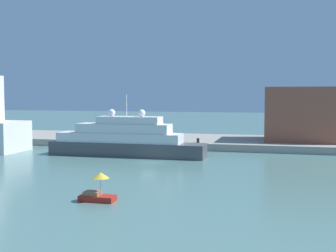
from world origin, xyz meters
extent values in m
plane|color=slate|center=(0.00, 0.00, 0.00)|extent=(400.00, 400.00, 0.00)
cube|color=gray|center=(0.00, 26.47, 0.71)|extent=(110.00, 20.94, 1.41)
cube|color=#4C4C51|center=(-5.89, 6.15, 1.20)|extent=(27.90, 4.93, 2.40)
cube|color=white|center=(-7.29, 6.15, 3.23)|extent=(22.32, 4.53, 1.65)
cube|color=white|center=(-6.45, 6.15, 4.87)|extent=(16.74, 4.14, 1.63)
cube|color=white|center=(-5.34, 6.15, 6.33)|extent=(11.16, 3.74, 1.29)
cylinder|color=silver|center=(-5.89, 6.15, 8.92)|extent=(0.16, 0.16, 3.89)
sphere|color=white|center=(-3.10, 6.15, 7.60)|extent=(1.26, 1.26, 1.26)
sphere|color=white|center=(-8.68, 6.15, 7.60)|extent=(1.26, 1.26, 1.26)
cube|color=#B22319|center=(2.33, -25.44, 0.30)|extent=(3.63, 1.67, 0.59)
cube|color=#8C6647|center=(1.79, -25.44, 0.80)|extent=(1.60, 1.34, 0.41)
cylinder|color=#B2B2B2|center=(2.69, -25.44, 1.48)|extent=(0.06, 0.06, 1.78)
cone|color=gold|center=(2.69, -25.44, 2.68)|extent=(1.79, 1.79, 0.63)
cube|color=silver|center=(-16.23, 10.35, 0.31)|extent=(5.19, 1.48, 0.61)
cube|color=#93513D|center=(24.71, 26.88, 6.85)|extent=(14.92, 13.11, 10.88)
cube|color=#1E4C99|center=(-13.50, 19.78, 1.76)|extent=(4.44, 1.67, 0.70)
cube|color=#262D33|center=(-13.72, 19.78, 2.37)|extent=(2.66, 1.51, 0.51)
cylinder|color=maroon|center=(-8.64, 18.26, 2.19)|extent=(0.36, 0.36, 1.56)
sphere|color=tan|center=(-8.64, 18.26, 3.09)|extent=(0.24, 0.24, 0.24)
cylinder|color=black|center=(4.71, 17.62, 1.85)|extent=(0.55, 0.55, 0.88)
camera|label=1|loc=(20.10, -65.82, 10.80)|focal=46.59mm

